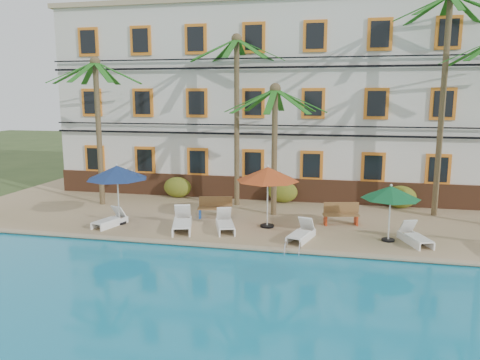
% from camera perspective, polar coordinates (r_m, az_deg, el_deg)
% --- Properties ---
extents(ground, '(100.00, 100.00, 0.00)m').
position_cam_1_polar(ground, '(17.81, 2.16, -8.22)').
color(ground, '#384C23').
rests_on(ground, ground).
extents(pool_deck, '(30.00, 12.00, 0.25)m').
position_cam_1_polar(pool_deck, '(22.51, 4.42, -3.93)').
color(pool_deck, tan).
rests_on(pool_deck, ground).
extents(swimming_pool, '(26.00, 12.00, 0.20)m').
position_cam_1_polar(swimming_pool, '(11.50, -4.35, -18.64)').
color(swimming_pool, teal).
rests_on(swimming_pool, ground).
extents(pool_coping, '(30.00, 0.35, 0.06)m').
position_cam_1_polar(pool_coping, '(16.88, 1.63, -8.27)').
color(pool_coping, tan).
rests_on(pool_coping, pool_deck).
extents(hotel_building, '(25.40, 6.44, 10.22)m').
position_cam_1_polar(hotel_building, '(26.77, 6.08, 9.66)').
color(hotel_building, silver).
rests_on(hotel_building, pool_deck).
extents(palm_a, '(4.58, 4.58, 7.22)m').
position_cam_1_polar(palm_a, '(23.96, -16.97, 8.22)').
color(palm_a, brown).
rests_on(palm_a, pool_deck).
extents(palm_b, '(4.58, 4.58, 8.26)m').
position_cam_1_polar(palm_b, '(22.79, -0.40, 10.08)').
color(palm_b, brown).
rests_on(palm_b, pool_deck).
extents(palm_c, '(4.58, 4.58, 5.93)m').
position_cam_1_polar(palm_c, '(20.92, 4.25, 6.28)').
color(palm_c, brown).
rests_on(palm_c, pool_deck).
extents(palm_d, '(4.58, 4.58, 9.83)m').
position_cam_1_polar(palm_d, '(22.54, 23.66, 11.46)').
color(palm_d, brown).
rests_on(palm_d, pool_deck).
extents(shrub_left, '(1.50, 0.90, 1.10)m').
position_cam_1_polar(shrub_left, '(25.20, -7.62, -0.88)').
color(shrub_left, '#1A4F16').
rests_on(shrub_left, pool_deck).
extents(shrub_mid, '(1.50, 0.90, 1.10)m').
position_cam_1_polar(shrub_mid, '(23.89, 5.24, -1.45)').
color(shrub_mid, '#1A4F16').
rests_on(shrub_mid, pool_deck).
extents(shrub_right, '(1.50, 0.90, 1.10)m').
position_cam_1_polar(shrub_right, '(23.90, 18.96, -1.97)').
color(shrub_right, '#1A4F16').
rests_on(shrub_right, pool_deck).
extents(umbrella_blue, '(2.58, 2.58, 2.58)m').
position_cam_1_polar(umbrella_blue, '(20.24, -14.75, 0.87)').
color(umbrella_blue, black).
rests_on(umbrella_blue, pool_deck).
extents(umbrella_red, '(2.60, 2.60, 2.60)m').
position_cam_1_polar(umbrella_red, '(19.10, 3.40, 0.70)').
color(umbrella_red, black).
rests_on(umbrella_red, pool_deck).
extents(umbrella_green, '(2.17, 2.17, 2.18)m').
position_cam_1_polar(umbrella_green, '(18.15, 17.91, -1.48)').
color(umbrella_green, black).
rests_on(umbrella_green, pool_deck).
extents(lounger_a, '(1.00, 1.73, 0.77)m').
position_cam_1_polar(lounger_a, '(20.40, -15.53, -4.72)').
color(lounger_a, white).
rests_on(lounger_a, pool_deck).
extents(lounger_b, '(1.27, 2.14, 0.95)m').
position_cam_1_polar(lounger_b, '(19.21, -7.07, -5.15)').
color(lounger_b, white).
rests_on(lounger_b, pool_deck).
extents(lounger_c, '(1.21, 1.94, 0.86)m').
position_cam_1_polar(lounger_c, '(19.03, -1.82, -5.32)').
color(lounger_c, white).
rests_on(lounger_c, pool_deck).
extents(lounger_d, '(1.04, 1.79, 0.80)m').
position_cam_1_polar(lounger_d, '(17.93, 7.48, -6.46)').
color(lounger_d, white).
rests_on(lounger_d, pool_deck).
extents(lounger_e, '(1.16, 1.79, 0.80)m').
position_cam_1_polar(lounger_e, '(18.54, 20.53, -6.48)').
color(lounger_e, white).
rests_on(lounger_e, pool_deck).
extents(bench_left, '(1.57, 0.79, 0.93)m').
position_cam_1_polar(bench_left, '(20.98, -3.11, -3.31)').
color(bench_left, olive).
rests_on(bench_left, pool_deck).
extents(bench_right, '(1.57, 0.79, 0.93)m').
position_cam_1_polar(bench_right, '(20.29, 12.16, -4.00)').
color(bench_right, olive).
rests_on(bench_right, pool_deck).
extents(pool_ladder, '(0.54, 0.74, 0.74)m').
position_cam_1_polar(pool_ladder, '(16.60, 6.43, -8.76)').
color(pool_ladder, silver).
rests_on(pool_ladder, ground).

